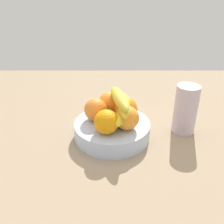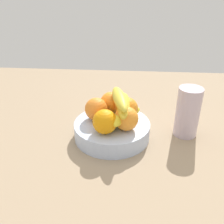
{
  "view_description": "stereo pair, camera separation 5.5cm",
  "coord_description": "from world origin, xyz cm",
  "px_view_note": "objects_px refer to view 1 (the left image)",
  "views": [
    {
      "loc": [
        -3.13,
        68.95,
        48.11
      ],
      "look_at": [
        -3.08,
        -2.47,
        9.45
      ],
      "focal_mm": 40.56,
      "sensor_mm": 36.0,
      "label": 1
    },
    {
      "loc": [
        -8.67,
        68.73,
        48.11
      ],
      "look_at": [
        -3.08,
        -2.47,
        9.45
      ],
      "focal_mm": 40.56,
      "sensor_mm": 36.0,
      "label": 2
    }
  ],
  "objects_px": {
    "orange_front_right": "(106,122)",
    "thermos_tumbler": "(186,109)",
    "banana_bunch": "(122,108)",
    "fruit_bowl": "(112,130)",
    "orange_back_left": "(126,108)",
    "orange_front_left": "(96,110)",
    "orange_center": "(127,118)",
    "orange_back_right": "(109,103)"
  },
  "relations": [
    {
      "from": "orange_front_right",
      "to": "thermos_tumbler",
      "type": "xyz_separation_m",
      "value": [
        -0.26,
        -0.1,
        -0.01
      ]
    },
    {
      "from": "banana_bunch",
      "to": "fruit_bowl",
      "type": "bearing_deg",
      "value": 2.59
    },
    {
      "from": "fruit_bowl",
      "to": "orange_back_left",
      "type": "height_order",
      "value": "orange_back_left"
    },
    {
      "from": "orange_front_left",
      "to": "orange_center",
      "type": "distance_m",
      "value": 0.12
    },
    {
      "from": "orange_center",
      "to": "orange_front_left",
      "type": "bearing_deg",
      "value": -28.88
    },
    {
      "from": "orange_center",
      "to": "banana_bunch",
      "type": "bearing_deg",
      "value": -68.19
    },
    {
      "from": "orange_center",
      "to": "fruit_bowl",
      "type": "bearing_deg",
      "value": -36.81
    },
    {
      "from": "orange_front_right",
      "to": "banana_bunch",
      "type": "distance_m",
      "value": 0.08
    },
    {
      "from": "orange_front_left",
      "to": "banana_bunch",
      "type": "height_order",
      "value": "banana_bunch"
    },
    {
      "from": "orange_center",
      "to": "orange_back_right",
      "type": "xyz_separation_m",
      "value": [
        0.06,
        -0.11,
        0.0
      ]
    },
    {
      "from": "orange_back_right",
      "to": "orange_front_right",
      "type": "bearing_deg",
      "value": 86.65
    },
    {
      "from": "fruit_bowl",
      "to": "thermos_tumbler",
      "type": "xyz_separation_m",
      "value": [
        -0.25,
        -0.04,
        0.06
      ]
    },
    {
      "from": "orange_center",
      "to": "thermos_tumbler",
      "type": "bearing_deg",
      "value": -160.28
    },
    {
      "from": "orange_front_right",
      "to": "orange_back_right",
      "type": "relative_size",
      "value": 1.0
    },
    {
      "from": "orange_back_left",
      "to": "thermos_tumbler",
      "type": "relative_size",
      "value": 0.45
    },
    {
      "from": "orange_center",
      "to": "banana_bunch",
      "type": "distance_m",
      "value": 0.04
    },
    {
      "from": "orange_back_left",
      "to": "fruit_bowl",
      "type": "bearing_deg",
      "value": 35.34
    },
    {
      "from": "orange_front_right",
      "to": "thermos_tumbler",
      "type": "relative_size",
      "value": 0.45
    },
    {
      "from": "fruit_bowl",
      "to": "orange_back_left",
      "type": "distance_m",
      "value": 0.09
    },
    {
      "from": "orange_back_left",
      "to": "orange_back_right",
      "type": "relative_size",
      "value": 1.0
    },
    {
      "from": "fruit_bowl",
      "to": "orange_front_left",
      "type": "distance_m",
      "value": 0.09
    },
    {
      "from": "fruit_bowl",
      "to": "banana_bunch",
      "type": "bearing_deg",
      "value": -177.41
    },
    {
      "from": "orange_back_left",
      "to": "orange_center",
      "type": "bearing_deg",
      "value": 90.64
    },
    {
      "from": "orange_back_left",
      "to": "thermos_tumbler",
      "type": "bearing_deg",
      "value": -178.87
    },
    {
      "from": "banana_bunch",
      "to": "orange_front_right",
      "type": "bearing_deg",
      "value": 50.84
    },
    {
      "from": "orange_front_right",
      "to": "orange_back_right",
      "type": "height_order",
      "value": "same"
    },
    {
      "from": "fruit_bowl",
      "to": "orange_back_right",
      "type": "distance_m",
      "value": 0.1
    },
    {
      "from": "fruit_bowl",
      "to": "orange_center",
      "type": "relative_size",
      "value": 3.31
    },
    {
      "from": "orange_back_right",
      "to": "thermos_tumbler",
      "type": "xyz_separation_m",
      "value": [
        -0.26,
        0.03,
        -0.01
      ]
    },
    {
      "from": "fruit_bowl",
      "to": "orange_front_right",
      "type": "height_order",
      "value": "orange_front_right"
    },
    {
      "from": "orange_front_left",
      "to": "orange_back_left",
      "type": "height_order",
      "value": "same"
    },
    {
      "from": "orange_front_left",
      "to": "orange_center",
      "type": "height_order",
      "value": "same"
    },
    {
      "from": "orange_center",
      "to": "orange_back_left",
      "type": "xyz_separation_m",
      "value": [
        0.0,
        -0.07,
        0.0
      ]
    },
    {
      "from": "orange_front_right",
      "to": "banana_bunch",
      "type": "relative_size",
      "value": 0.41
    },
    {
      "from": "orange_back_right",
      "to": "banana_bunch",
      "type": "relative_size",
      "value": 0.41
    },
    {
      "from": "orange_front_left",
      "to": "orange_back_right",
      "type": "xyz_separation_m",
      "value": [
        -0.04,
        -0.05,
        0.0
      ]
    },
    {
      "from": "banana_bunch",
      "to": "thermos_tumbler",
      "type": "height_order",
      "value": "thermos_tumbler"
    },
    {
      "from": "orange_front_right",
      "to": "banana_bunch",
      "type": "bearing_deg",
      "value": -129.16
    },
    {
      "from": "orange_front_left",
      "to": "thermos_tumbler",
      "type": "height_order",
      "value": "thermos_tumbler"
    },
    {
      "from": "orange_front_right",
      "to": "orange_front_left",
      "type": "bearing_deg",
      "value": -65.02
    },
    {
      "from": "orange_back_left",
      "to": "orange_back_right",
      "type": "bearing_deg",
      "value": -34.69
    },
    {
      "from": "fruit_bowl",
      "to": "thermos_tumbler",
      "type": "relative_size",
      "value": 1.47
    }
  ]
}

